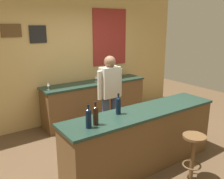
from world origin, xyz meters
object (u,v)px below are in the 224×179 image
(wine_bottle_b, at_px, (96,115))
(wine_glass_b, at_px, (96,77))
(bartender, at_px, (110,93))
(wine_glass_a, at_px, (48,84))
(bar_stool, at_px, (193,150))
(wine_bottle_c, at_px, (118,105))
(wine_bottle_a, at_px, (88,118))

(wine_bottle_b, xyz_separation_m, wine_glass_b, (1.28, 2.10, -0.05))
(bartender, height_order, wine_glass_a, bartender)
(bar_stool, height_order, wine_glass_b, wine_glass_b)
(wine_bottle_c, bearing_deg, wine_glass_b, 67.35)
(wine_bottle_a, bearing_deg, wine_glass_a, 82.77)
(wine_bottle_b, height_order, wine_bottle_c, same)
(bar_stool, bearing_deg, wine_bottle_b, 153.09)
(wine_bottle_c, distance_m, wine_glass_b, 2.12)
(wine_bottle_a, bearing_deg, wine_glass_b, 56.71)
(bar_stool, xyz_separation_m, wine_glass_a, (-1.06, 2.67, 0.55))
(bar_stool, bearing_deg, wine_bottle_a, 156.26)
(wine_bottle_c, bearing_deg, wine_bottle_b, -162.56)
(wine_glass_a, bearing_deg, wine_bottle_a, -97.23)
(wine_bottle_b, height_order, wine_glass_a, wine_bottle_b)
(bartender, bearing_deg, bar_stool, -81.12)
(wine_bottle_c, bearing_deg, bartender, 62.22)
(wine_bottle_b, relative_size, wine_glass_b, 1.97)
(wine_glass_a, relative_size, wine_glass_b, 1.00)
(wine_bottle_c, distance_m, wine_glass_a, 1.94)
(wine_bottle_b, xyz_separation_m, wine_bottle_c, (0.46, 0.15, 0.00))
(wine_bottle_a, height_order, wine_bottle_b, same)
(wine_glass_a, bearing_deg, wine_bottle_b, -94.05)
(bartender, distance_m, bar_stool, 1.76)
(wine_bottle_b, bearing_deg, wine_bottle_a, -166.06)
(bar_stool, xyz_separation_m, wine_bottle_b, (-1.21, 0.61, 0.60))
(bartender, relative_size, wine_bottle_c, 5.29)
(wine_bottle_b, distance_m, wine_glass_b, 2.46)
(bar_stool, relative_size, wine_glass_b, 4.39)
(wine_bottle_b, distance_m, wine_bottle_c, 0.49)
(wine_glass_b, bearing_deg, bartender, -107.74)
(bar_stool, height_order, wine_bottle_a, wine_bottle_a)
(bartender, bearing_deg, wine_glass_a, 128.95)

